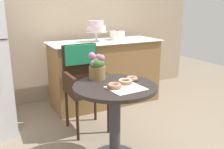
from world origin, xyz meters
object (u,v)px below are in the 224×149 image
at_px(donut_side, 114,86).
at_px(tiered_cake_stand, 96,28).
at_px(donut_front, 125,81).
at_px(round_layer_cake, 117,36).
at_px(donut_mid, 132,78).
at_px(wicker_chair, 83,73).
at_px(flower_vase, 97,67).
at_px(cafe_table, 115,108).

height_order(donut_side, tiered_cake_stand, tiered_cake_stand).
xyz_separation_m(donut_front, round_layer_cake, (0.67, 1.36, 0.22)).
bearing_deg(donut_mid, donut_front, -150.92).
height_order(wicker_chair, round_layer_cake, round_layer_cake).
distance_m(flower_vase, tiered_cake_stand, 1.19).
xyz_separation_m(donut_front, tiered_cake_stand, (0.32, 1.31, 0.34)).
relative_size(cafe_table, donut_mid, 6.67).
xyz_separation_m(donut_side, round_layer_cake, (0.81, 1.43, 0.22)).
distance_m(wicker_chair, flower_vase, 0.56).
height_order(donut_mid, flower_vase, flower_vase).
relative_size(cafe_table, tiered_cake_stand, 2.40).
bearing_deg(wicker_chair, round_layer_cake, 41.73).
relative_size(donut_front, donut_mid, 1.21).
relative_size(wicker_chair, tiered_cake_stand, 3.18).
relative_size(donut_side, round_layer_cake, 0.57).
height_order(donut_mid, donut_side, donut_side).
xyz_separation_m(donut_side, flower_vase, (-0.01, 0.31, 0.09)).
bearing_deg(cafe_table, flower_vase, 103.87).
xyz_separation_m(cafe_table, donut_mid, (0.20, 0.05, 0.23)).
bearing_deg(donut_front, donut_side, -154.60).
distance_m(tiered_cake_stand, round_layer_cake, 0.37).
bearing_deg(cafe_table, donut_mid, 13.83).
distance_m(donut_mid, flower_vase, 0.33).
bearing_deg(wicker_chair, donut_front, -79.06).
distance_m(donut_mid, tiered_cake_stand, 1.32).
bearing_deg(donut_side, wicker_chair, 86.92).
relative_size(wicker_chair, donut_side, 7.66).
xyz_separation_m(donut_front, flower_vase, (-0.15, 0.25, 0.09)).
distance_m(flower_vase, round_layer_cake, 1.39).
distance_m(donut_side, round_layer_cake, 1.65).
bearing_deg(cafe_table, round_layer_cake, 60.56).
height_order(donut_front, donut_mid, donut_front).
height_order(tiered_cake_stand, round_layer_cake, tiered_cake_stand).
xyz_separation_m(wicker_chair, flower_vase, (-0.06, -0.52, 0.20)).
bearing_deg(wicker_chair, donut_mid, -70.38).
bearing_deg(tiered_cake_stand, donut_mid, -99.82).
distance_m(cafe_table, wicker_chair, 0.77).
distance_m(cafe_table, donut_front, 0.25).
distance_m(wicker_chair, donut_front, 0.78).
relative_size(donut_front, flower_vase, 0.52).
bearing_deg(donut_front, flower_vase, 121.94).
height_order(donut_mid, round_layer_cake, round_layer_cake).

